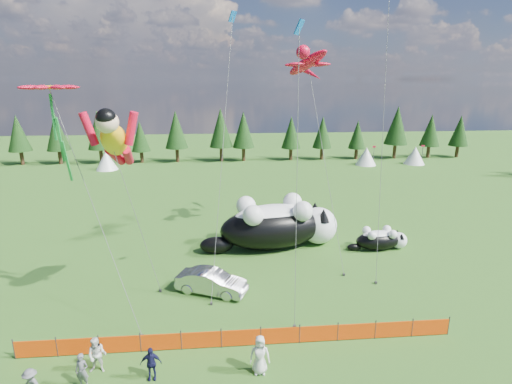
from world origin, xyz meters
TOP-DOWN VIEW (x-y plane):
  - ground at (0.00, 0.00)m, footprint 160.00×160.00m
  - safety_fence at (0.00, -3.00)m, footprint 22.06×0.06m
  - tree_line at (0.00, 45.00)m, footprint 90.00×4.00m
  - festival_tents at (11.00, 40.00)m, footprint 50.00×3.20m
  - cat_large at (3.63, 9.32)m, footprint 11.28×5.25m
  - cat_small at (11.74, 8.14)m, footprint 4.92×1.88m
  - car at (-1.60, 2.49)m, footprint 4.78×3.17m
  - spectator_a at (-7.08, -5.16)m, footprint 0.66×0.50m
  - spectator_b at (-6.69, -4.26)m, footprint 0.90×0.56m
  - spectator_c at (-4.16, -4.93)m, footprint 0.97×0.52m
  - spectator_e at (0.76, -4.96)m, footprint 0.97×0.67m
  - superhero_kite at (-6.29, 0.76)m, footprint 4.62×4.93m
  - gecko_kite at (5.97, 11.32)m, footprint 5.81×11.13m
  - flower_kite at (-9.54, 1.65)m, footprint 6.44×5.58m
  - diamond_kite_a at (0.00, 6.07)m, footprint 2.16×5.89m
  - diamond_kite_c at (3.16, 0.14)m, footprint 0.70×2.50m

SIDE VIEW (x-z plane):
  - ground at x=0.00m, z-range 0.00..0.00m
  - safety_fence at x=0.00m, z-range -0.05..1.05m
  - car at x=-1.60m, z-range 0.00..1.49m
  - spectator_c at x=-4.16m, z-range 0.00..1.62m
  - spectator_a at x=-7.08m, z-range 0.00..1.64m
  - cat_small at x=11.74m, z-range -0.04..1.73m
  - spectator_b at x=-6.69m, z-range 0.00..1.78m
  - spectator_e at x=0.76m, z-range 0.00..1.91m
  - festival_tents at x=11.00m, z-range 0.00..2.80m
  - cat_large at x=3.63m, z-range -0.10..3.99m
  - tree_line at x=0.00m, z-range 0.00..8.00m
  - superhero_kite at x=-6.29m, z-range 3.99..16.15m
  - flower_kite at x=-9.54m, z-range 5.67..19.42m
  - gecko_kite at x=5.97m, z-range 6.10..22.52m
  - diamond_kite_c at x=3.16m, z-range 6.65..22.98m
  - diamond_kite_a at x=0.00m, z-range 6.78..24.65m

